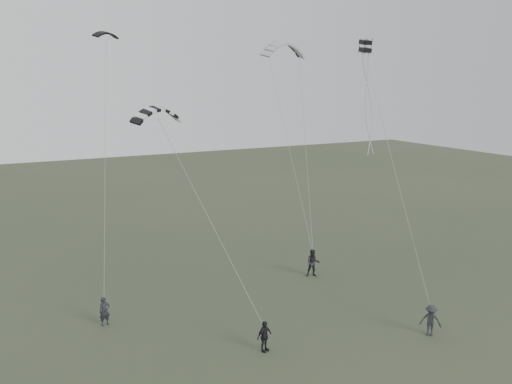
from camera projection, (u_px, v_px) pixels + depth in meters
name	position (u px, v px, depth m)	size (l,w,h in m)	color
ground	(286.00, 340.00, 25.00)	(140.00, 140.00, 0.00)	#353F2A
flyer_left	(105.00, 311.00, 26.42)	(0.57, 0.38, 1.57)	black
flyer_right	(313.00, 263.00, 33.20)	(0.90, 0.70, 1.85)	black
flyer_center	(264.00, 336.00, 23.84)	(0.90, 0.38, 1.54)	black
flyer_far	(431.00, 320.00, 25.33)	(1.07, 0.61, 1.65)	#27272C
kite_dark_small	(106.00, 33.00, 29.13)	(1.57, 0.47, 0.51)	black
kite_pale_large	(284.00, 43.00, 37.68)	(3.88, 0.87, 1.60)	#AEB1B3
kite_striped	(157.00, 109.00, 24.60)	(2.73, 0.68, 1.10)	black
kite_box	(365.00, 46.00, 29.51)	(0.57, 0.57, 0.69)	black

